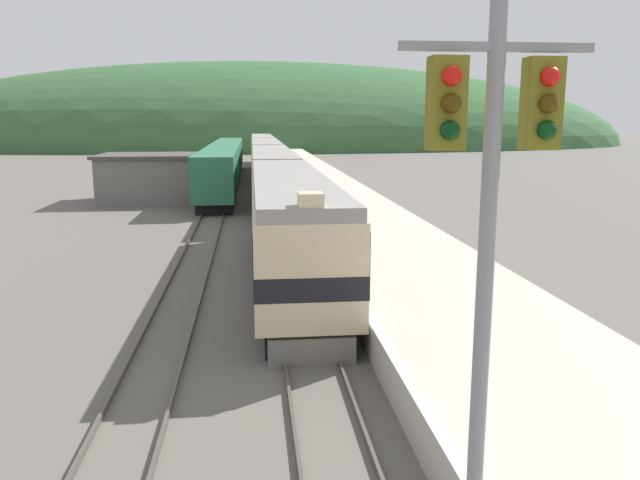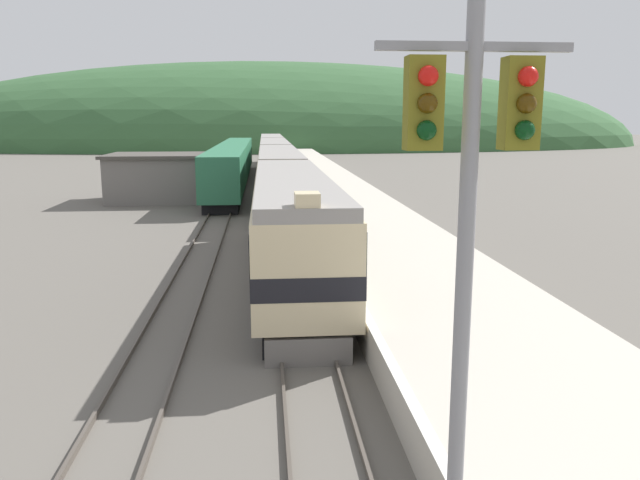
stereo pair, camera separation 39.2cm
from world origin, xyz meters
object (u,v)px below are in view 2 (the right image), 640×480
object	(u,v)px
carriage_third	(274,159)
carriage_second	(279,177)
siding_train	(233,164)
signal_mast_main	(467,217)
carriage_fourth	(272,149)
express_train_lead_car	(292,223)

from	to	relation	value
carriage_third	carriage_second	bearing A→B (deg)	-90.00
siding_train	signal_mast_main	bearing A→B (deg)	-84.56
siding_train	signal_mast_main	world-z (taller)	signal_mast_main
siding_train	carriage_fourth	bearing A→B (deg)	80.14
express_train_lead_car	carriage_second	distance (m)	20.63
carriage_fourth	siding_train	bearing A→B (deg)	-99.86
carriage_second	siding_train	bearing A→B (deg)	103.11
carriage_third	siding_train	bearing A→B (deg)	-143.82
carriage_third	signal_mast_main	size ratio (longest dim) A/B	2.46
carriage_second	carriage_third	world-z (taller)	same
express_train_lead_car	carriage_fourth	xyz separation A→B (m)	(0.00, 62.24, -0.01)
express_train_lead_car	carriage_third	distance (m)	41.43
carriage_third	express_train_lead_car	bearing A→B (deg)	-90.00
carriage_second	signal_mast_main	xyz separation A→B (m)	(1.22, -38.53, 3.03)
siding_train	signal_mast_main	distance (m)	56.65
carriage_second	siding_train	xyz separation A→B (m)	(-4.14, 17.78, -0.25)
carriage_fourth	signal_mast_main	world-z (taller)	signal_mast_main
carriage_third	siding_train	xyz separation A→B (m)	(-4.14, -3.03, -0.25)
carriage_third	signal_mast_main	bearing A→B (deg)	-88.82
carriage_fourth	siding_train	distance (m)	24.19
express_train_lead_car	siding_train	world-z (taller)	express_train_lead_car
carriage_second	carriage_fourth	distance (m)	41.61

